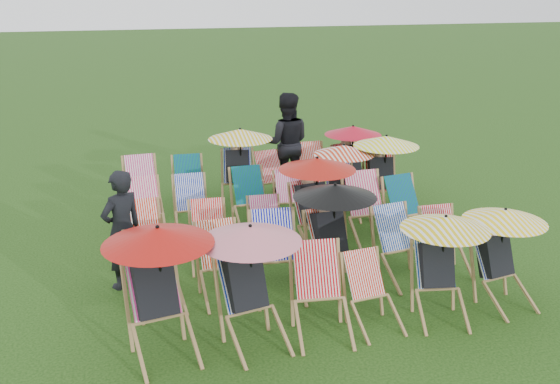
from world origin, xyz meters
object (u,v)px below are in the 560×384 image
object	(u,v)px
deckchair_5	(503,256)
person_rear	(286,143)
deckchair_29	(353,158)
deckchair_0	(159,290)
person_left	(122,230)

from	to	relation	value
deckchair_5	person_rear	distance (m)	5.19
deckchair_29	deckchair_0	bearing A→B (deg)	-143.36
deckchair_0	deckchair_5	size ratio (longest dim) A/B	1.16
person_left	person_rear	bearing A→B (deg)	-165.71
deckchair_5	person_left	xyz separation A→B (m)	(-4.50, 1.74, 0.16)
deckchair_5	person_rear	bearing A→B (deg)	95.59
deckchair_5	deckchair_29	world-z (taller)	deckchair_29
deckchair_29	person_rear	size ratio (longest dim) A/B	0.67
deckchair_0	person_left	distance (m)	1.74
deckchair_0	deckchair_5	world-z (taller)	deckchair_0
deckchair_5	deckchair_29	distance (m)	4.59
deckchair_29	person_rear	bearing A→B (deg)	149.15
person_rear	deckchair_0	bearing A→B (deg)	74.57
deckchair_0	person_rear	world-z (taller)	person_rear
deckchair_0	deckchair_5	distance (m)	4.18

